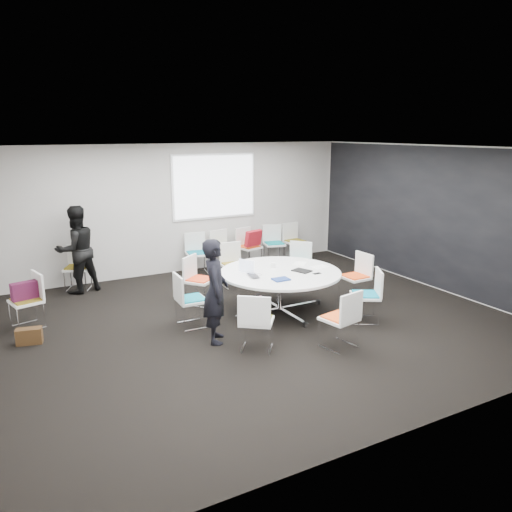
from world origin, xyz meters
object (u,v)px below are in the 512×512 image
laptop (256,275)px  person_back (77,250)px  cup (273,265)px  conference_table (280,283)px  chair_ring_d (200,289)px  chair_ring_c (234,273)px  chair_back_e (295,248)px  chair_ring_b (298,273)px  chair_ring_e (191,310)px  chair_back_d (274,251)px  chair_spare_left (28,311)px  chair_ring_f (256,332)px  chair_back_b (223,257)px  chair_ring_a (355,286)px  chair_back_c (249,254)px  person_main (215,291)px  chair_back_a (197,261)px  chair_person_back (78,276)px  maroon_bag (25,291)px  brown_bag (29,336)px  chair_ring_h (366,305)px  chair_ring_g (339,330)px

laptop → person_back: bearing=49.2°
laptop → cup: 0.60m
conference_table → chair_ring_d: chair_ring_d is taller
chair_ring_c → chair_ring_d: 1.18m
chair_ring_c → chair_back_e: 2.58m
chair_ring_b → chair_ring_c: same height
chair_ring_e → chair_back_d: (3.21, 2.85, 0.00)m
chair_ring_c → chair_spare_left: same height
chair_ring_f → chair_back_b: (1.40, 4.16, 0.00)m
chair_ring_a → chair_ring_d: bearing=63.6°
chair_back_c → person_main: size_ratio=0.56×
chair_back_a → chair_back_d: 1.97m
chair_back_c → chair_person_back: same height
chair_ring_c → chair_back_d: (1.68, 1.29, 0.00)m
maroon_bag → brown_bag: (-0.04, -0.69, -0.50)m
chair_ring_c → person_main: size_ratio=0.56×
chair_ring_c → chair_ring_h: bearing=114.1°
chair_person_back → chair_ring_b: bearing=179.9°
laptop → chair_ring_c: bearing=-4.6°
chair_back_d → chair_back_c: bearing=15.4°
person_back → conference_table: bearing=118.3°
chair_ring_h → chair_back_a: same height
chair_ring_g → brown_bag: size_ratio=2.44×
maroon_bag → chair_back_d: bearing=16.9°
maroon_bag → chair_ring_f: bearing=-41.5°
chair_ring_b → chair_ring_e: same height
person_back → chair_person_back: bearing=-109.8°
chair_ring_g → chair_ring_h: same height
chair_back_b → brown_bag: (-4.24, -2.36, -0.16)m
conference_table → chair_ring_d: size_ratio=2.35×
chair_back_b → cup: bearing=74.1°
chair_person_back → conference_table: bearing=159.0°
chair_ring_g → chair_ring_b: bearing=56.7°
laptop → conference_table: bearing=-73.9°
person_back → person_main: bearing=94.8°
conference_table → cup: size_ratio=22.97×
chair_ring_a → maroon_bag: 5.65m
chair_ring_c → chair_back_d: bearing=-140.1°
chair_ring_h → maroon_bag: bearing=94.1°
chair_back_a → chair_back_c: size_ratio=1.00×
chair_ring_c → laptop: bearing=78.4°
cup → chair_ring_a: bearing=-14.5°
brown_bag → chair_ring_a: bearing=-7.7°
person_back → cup: 3.84m
conference_table → chair_ring_b: bearing=45.3°
chair_ring_a → chair_ring_e: size_ratio=1.00×
conference_table → person_main: bearing=-157.5°
person_main → maroon_bag: size_ratio=3.91×
chair_ring_e → chair_back_e: 4.71m
chair_ring_d → chair_ring_g: size_ratio=1.00×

